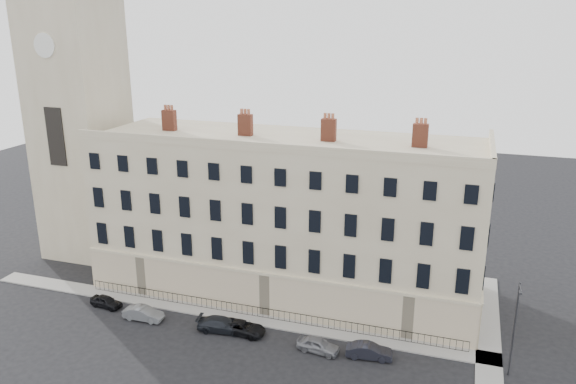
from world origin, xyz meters
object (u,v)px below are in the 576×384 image
car_b (143,314)px  car_d (243,328)px  car_a (106,301)px  car_f (369,351)px  car_e (318,345)px  streetlamp (514,325)px  car_c (222,325)px

car_b → car_d: (9.22, 0.61, -0.05)m
car_a → car_f: 24.54m
car_d → car_e: (6.75, -0.63, 0.05)m
car_a → car_d: (13.76, -0.34, 0.01)m
car_b → streetlamp: 30.52m
car_d → streetlamp: bearing=-84.2°
car_f → streetlamp: 10.94m
car_a → car_b: car_b is taller
car_d → car_b: bearing=97.6°
streetlamp → car_f: bearing=-176.7°
car_a → car_b: 4.64m
car_a → car_c: size_ratio=0.75×
car_e → car_c: bearing=93.5°
car_a → car_c: 11.93m
car_c → car_a: bearing=79.5°
car_a → streetlamp: (34.81, 0.38, 3.69)m
car_c → car_d: 1.85m
car_c → car_e: (8.59, -0.45, -0.02)m
car_d → car_a: bearing=92.4°
car_e → car_f: bearing=-77.8°
car_c → streetlamp: size_ratio=0.56×
car_e → streetlamp: 14.82m
car_d → streetlamp: 21.38m
car_d → car_e: bearing=-91.5°
car_c → car_b: bearing=85.3°
car_f → car_d: bearing=82.2°
car_c → car_e: 8.60m
car_b → car_d: size_ratio=0.93×
streetlamp → car_a: bearing=178.6°
car_c → car_d: car_c is taller
car_f → streetlamp: streetlamp is taller
car_b → car_e: size_ratio=1.05×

